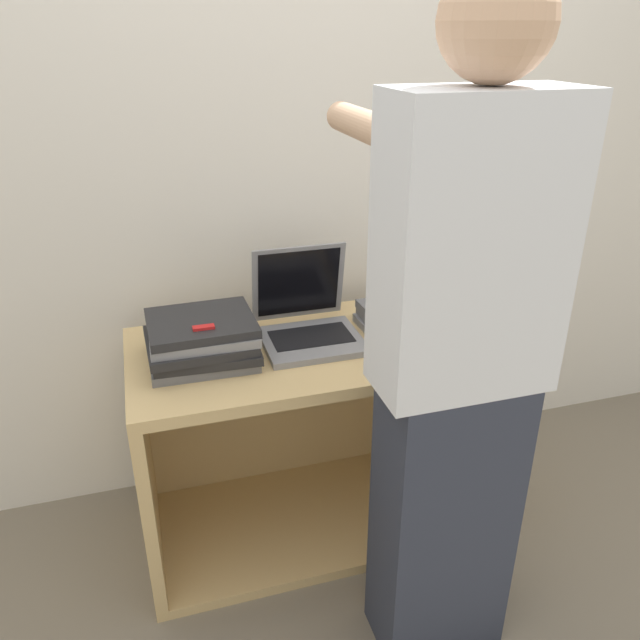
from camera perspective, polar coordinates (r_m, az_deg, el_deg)
The scene contains 8 objects.
ground_plane at distance 2.14m, azimuth 1.66°, elevation -22.62°, with size 12.00×12.00×0.00m, color #756B5B.
wall_back at distance 2.12m, azimuth -3.81°, elevation 14.71°, with size 8.00×0.05×2.40m.
cart at distance 2.16m, azimuth -1.17°, elevation -9.70°, with size 1.12×0.57×0.70m.
laptop_open at distance 1.94m, azimuth -1.16°, elevation -0.09°, with size 0.30×0.31×0.27m.
laptop_stack_left at distance 1.84m, azimuth -10.70°, elevation -1.78°, with size 0.33×0.28×0.13m.
laptop_stack_right at distance 2.01m, azimuth 8.46°, elevation 0.04°, with size 0.32×0.28×0.08m.
person at distance 1.50m, azimuth 12.47°, elevation -4.28°, with size 0.40×0.53×1.71m.
inventory_tag at distance 1.75m, azimuth -10.60°, elevation -0.67°, with size 0.06×0.02×0.01m.
Camera 1 is at (-0.47, -1.36, 1.58)m, focal length 35.00 mm.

